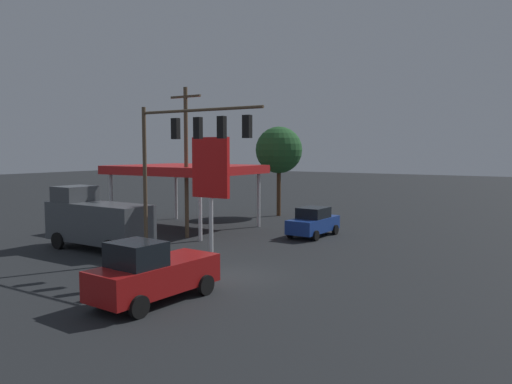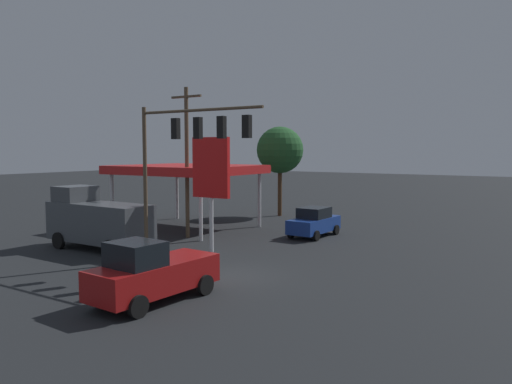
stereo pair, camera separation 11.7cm
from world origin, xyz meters
The scene contains 9 objects.
ground_plane centered at (0.00, 0.00, 0.00)m, with size 200.00×200.00×0.00m, color black.
traffic_signal_assembly centered at (2.59, 0.07, 5.94)m, with size 7.13×0.43×7.84m.
utility_pole centered at (8.19, -6.46, 5.14)m, with size 2.40×0.26×9.70m.
gas_station_canopy centered at (10.74, -9.41, 4.25)m, with size 9.30×8.11×4.60m.
price_sign centered at (4.02, -3.63, 4.50)m, with size 2.43×0.27×6.41m.
sedan_waiting centered at (1.45, -11.32, 0.95)m, with size 2.16×4.45×1.93m.
pickup_parked centered at (0.22, 4.90, 1.11)m, with size 2.51×5.31×2.40m.
delivery_truck centered at (9.99, -0.68, 1.69)m, with size 6.83×2.63×3.58m.
street_tree centered at (8.57, -19.09, 5.68)m, with size 4.02×4.02×7.72m.
Camera 1 is at (-12.94, 18.26, 5.70)m, focal length 35.00 mm.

